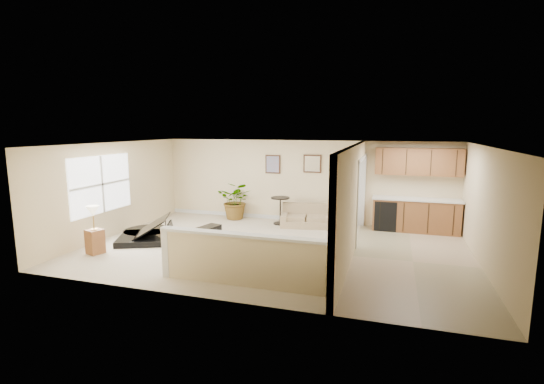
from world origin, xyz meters
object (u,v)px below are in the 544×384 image
(piano_bench, at_px, (208,235))
(small_plant, at_px, (346,223))
(accent_table, at_px, (280,207))
(palm_plant, at_px, (236,201))
(lamp_stand, at_px, (94,233))
(loveseat, at_px, (307,215))
(piano, at_px, (150,218))

(piano_bench, xyz_separation_m, small_plant, (3.14, 2.39, -0.02))
(accent_table, distance_m, palm_plant, 1.53)
(accent_table, xyz_separation_m, lamp_stand, (-3.32, -3.96, -0.05))
(loveseat, distance_m, accent_table, 0.84)
(piano, distance_m, palm_plant, 3.07)
(piano, bearing_deg, loveseat, 11.97)
(piano, height_order, small_plant, piano)
(loveseat, xyz_separation_m, lamp_stand, (-4.13, -3.96, 0.16))
(piano_bench, bearing_deg, lamp_stand, -146.74)
(piano, height_order, loveseat, piano)
(accent_table, xyz_separation_m, small_plant, (1.99, -0.14, -0.31))
(lamp_stand, bearing_deg, small_plant, 35.66)
(piano, relative_size, lamp_stand, 1.86)
(piano_bench, xyz_separation_m, loveseat, (1.96, 2.53, 0.09))
(accent_table, relative_size, lamp_stand, 0.73)
(palm_plant, relative_size, small_plant, 2.40)
(piano, bearing_deg, accent_table, 19.14)
(accent_table, bearing_deg, loveseat, 0.13)
(loveseat, bearing_deg, piano_bench, -136.82)
(piano_bench, relative_size, small_plant, 1.37)
(small_plant, bearing_deg, piano, -152.98)
(piano_bench, height_order, small_plant, small_plant)
(small_plant, bearing_deg, palm_plant, 174.00)
(small_plant, relative_size, lamp_stand, 0.45)
(accent_table, xyz_separation_m, palm_plant, (-1.51, 0.23, 0.06))
(accent_table, bearing_deg, piano, -137.13)
(loveseat, height_order, palm_plant, palm_plant)
(piano, xyz_separation_m, loveseat, (3.59, 2.58, -0.26))
(piano_bench, bearing_deg, loveseat, 52.27)
(piano, xyz_separation_m, palm_plant, (1.26, 2.80, 0.01))
(small_plant, bearing_deg, piano_bench, -142.76)
(accent_table, distance_m, lamp_stand, 5.17)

